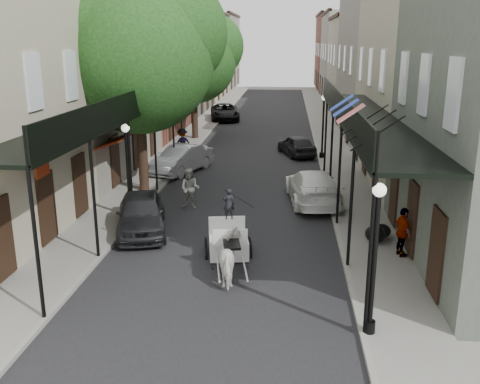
% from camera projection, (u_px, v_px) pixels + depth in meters
% --- Properties ---
extents(ground, '(140.00, 140.00, 0.00)m').
position_uv_depth(ground, '(212.00, 292.00, 15.14)').
color(ground, gray).
rests_on(ground, ground).
extents(road, '(8.00, 90.00, 0.01)m').
position_uv_depth(road, '(255.00, 151.00, 34.30)').
color(road, black).
rests_on(road, ground).
extents(sidewalk_left, '(2.20, 90.00, 0.12)m').
position_uv_depth(sidewalk_left, '(179.00, 149.00, 34.71)').
color(sidewalk_left, gray).
rests_on(sidewalk_left, ground).
extents(sidewalk_right, '(2.20, 90.00, 0.12)m').
position_uv_depth(sidewalk_right, '(334.00, 152.00, 33.85)').
color(sidewalk_right, gray).
rests_on(sidewalk_right, ground).
extents(building_row_left, '(5.00, 80.00, 10.50)m').
position_uv_depth(building_row_left, '(158.00, 61.00, 43.18)').
color(building_row_left, '#A59E84').
rests_on(building_row_left, ground).
extents(building_row_right, '(5.00, 80.00, 10.50)m').
position_uv_depth(building_row_right, '(374.00, 62.00, 41.70)').
color(building_row_right, gray).
rests_on(building_row_right, ground).
extents(gallery_left, '(2.20, 18.05, 4.88)m').
position_uv_depth(gallery_left, '(115.00, 114.00, 21.13)').
color(gallery_left, black).
rests_on(gallery_left, sidewalk_left).
extents(gallery_right, '(2.20, 18.05, 4.88)m').
position_uv_depth(gallery_right, '(361.00, 117.00, 20.30)').
color(gallery_right, black).
rests_on(gallery_right, sidewalk_right).
extents(tree_near, '(7.31, 6.80, 9.63)m').
position_uv_depth(tree_near, '(148.00, 49.00, 23.48)').
color(tree_near, '#382619').
rests_on(tree_near, sidewalk_left).
extents(tree_far, '(6.45, 6.00, 8.61)m').
position_uv_depth(tree_far, '(199.00, 56.00, 37.07)').
color(tree_far, '#382619').
rests_on(tree_far, sidewalk_left).
extents(lamppost_right_near, '(0.32, 0.32, 3.71)m').
position_uv_depth(lamppost_right_near, '(374.00, 258.00, 12.31)').
color(lamppost_right_near, black).
rests_on(lamppost_right_near, sidewalk_right).
extents(lamppost_left, '(0.32, 0.32, 3.71)m').
position_uv_depth(lamppost_left, '(128.00, 170.00, 20.68)').
color(lamppost_left, black).
rests_on(lamppost_left, sidewalk_left).
extents(lamppost_right_far, '(0.32, 0.32, 3.71)m').
position_uv_depth(lamppost_right_far, '(323.00, 125.00, 31.47)').
color(lamppost_right_far, black).
rests_on(lamppost_right_far, sidewalk_right).
extents(horse, '(1.07, 1.84, 1.47)m').
position_uv_depth(horse, '(232.00, 257.00, 15.68)').
color(horse, white).
rests_on(horse, ground).
extents(carriage, '(1.71, 2.33, 2.45)m').
position_uv_depth(carriage, '(228.00, 225.00, 17.81)').
color(carriage, black).
rests_on(carriage, ground).
extents(pedestrian_walking, '(0.92, 0.76, 1.73)m').
position_uv_depth(pedestrian_walking, '(190.00, 189.00, 22.46)').
color(pedestrian_walking, '#ADAEA4').
rests_on(pedestrian_walking, ground).
extents(pedestrian_sidewalk_left, '(1.29, 1.19, 1.74)m').
position_uv_depth(pedestrian_sidewalk_left, '(182.00, 143.00, 31.78)').
color(pedestrian_sidewalk_left, gray).
rests_on(pedestrian_sidewalk_left, sidewalk_left).
extents(pedestrian_sidewalk_right, '(0.63, 1.03, 1.63)m').
position_uv_depth(pedestrian_sidewalk_right, '(403.00, 232.00, 17.16)').
color(pedestrian_sidewalk_right, gray).
rests_on(pedestrian_sidewalk_right, sidewalk_right).
extents(car_left_near, '(2.76, 4.60, 1.47)m').
position_uv_depth(car_left_near, '(141.00, 213.00, 19.70)').
color(car_left_near, black).
rests_on(car_left_near, ground).
extents(car_left_mid, '(2.99, 4.67, 1.45)m').
position_uv_depth(car_left_mid, '(182.00, 159.00, 28.66)').
color(car_left_mid, '#929397').
rests_on(car_left_mid, ground).
extents(car_left_far, '(3.21, 5.55, 1.45)m').
position_uv_depth(car_left_far, '(225.00, 112.00, 47.57)').
color(car_left_far, black).
rests_on(car_left_far, ground).
extents(car_right_near, '(2.58, 5.19, 1.45)m').
position_uv_depth(car_right_near, '(313.00, 187.00, 23.29)').
color(car_right_near, white).
rests_on(car_right_near, ground).
extents(car_right_far, '(2.66, 4.10, 1.30)m').
position_uv_depth(car_right_far, '(297.00, 145.00, 32.94)').
color(car_right_far, black).
rests_on(car_right_far, ground).
extents(trash_bags, '(0.97, 1.12, 0.61)m').
position_uv_depth(trash_bags, '(378.00, 233.00, 18.64)').
color(trash_bags, black).
rests_on(trash_bags, sidewalk_right).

